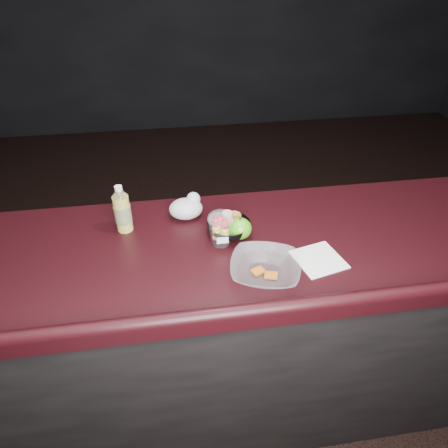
# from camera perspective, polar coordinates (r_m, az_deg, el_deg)

# --- Properties ---
(room_shell) EXTENTS (8.00, 8.00, 8.00)m
(room_shell) POSITION_cam_1_polar(r_m,az_deg,el_deg) (0.89, 6.64, 27.38)
(room_shell) COLOR black
(room_shell) RESTS_ON ground
(counter) EXTENTS (4.06, 0.71, 1.02)m
(counter) POSITION_cam_1_polar(r_m,az_deg,el_deg) (1.87, 1.50, -15.09)
(counter) COLOR black
(counter) RESTS_ON ground
(lemonade_bottle) EXTENTS (0.06, 0.06, 0.20)m
(lemonade_bottle) POSITION_cam_1_polar(r_m,az_deg,el_deg) (1.58, -14.29, 1.67)
(lemonade_bottle) COLOR gold
(lemonade_bottle) RESTS_ON counter
(fruit_cup) EXTENTS (0.10, 0.10, 0.14)m
(fruit_cup) POSITION_cam_1_polar(r_m,az_deg,el_deg) (1.47, -0.47, -0.52)
(fruit_cup) COLOR white
(fruit_cup) RESTS_ON counter
(green_apple) EXTENTS (0.09, 0.09, 0.09)m
(green_apple) POSITION_cam_1_polar(r_m,az_deg,el_deg) (1.51, 2.28, -0.65)
(green_apple) COLOR #2A840F
(green_apple) RESTS_ON counter
(plastic_bag) EXTENTS (0.14, 0.11, 0.10)m
(plastic_bag) POSITION_cam_1_polar(r_m,az_deg,el_deg) (1.63, -5.33, 2.38)
(plastic_bag) COLOR silver
(plastic_bag) RESTS_ON counter
(snack_bowl) EXTENTS (0.21, 0.21, 0.09)m
(snack_bowl) POSITION_cam_1_polar(r_m,az_deg,el_deg) (1.54, 0.65, -0.46)
(snack_bowl) COLOR black
(snack_bowl) RESTS_ON counter
(takeout_bowl) EXTENTS (0.29, 0.29, 0.06)m
(takeout_bowl) POSITION_cam_1_polar(r_m,az_deg,el_deg) (1.36, 5.91, -6.42)
(takeout_bowl) COLOR silver
(takeout_bowl) RESTS_ON counter
(paper_napkin) EXTENTS (0.19, 0.19, 0.00)m
(paper_napkin) POSITION_cam_1_polar(r_m,az_deg,el_deg) (1.47, 13.38, -4.94)
(paper_napkin) COLOR white
(paper_napkin) RESTS_ON counter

